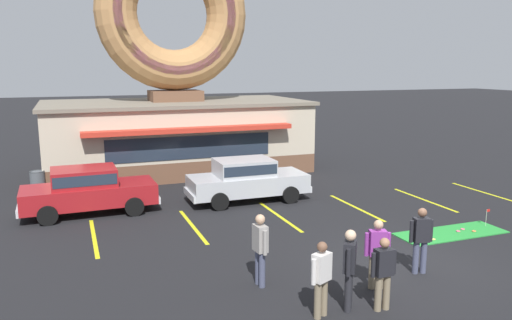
% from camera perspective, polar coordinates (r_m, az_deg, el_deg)
% --- Properties ---
extents(ground_plane, '(160.00, 160.00, 0.00)m').
position_cam_1_polar(ground_plane, '(13.60, 16.69, -11.39)').
color(ground_plane, black).
extents(donut_shop_building, '(12.30, 6.75, 10.96)m').
position_cam_1_polar(donut_shop_building, '(24.39, -9.19, 7.56)').
color(donut_shop_building, brown).
rests_on(donut_shop_building, ground).
extents(putting_mat, '(3.47, 1.19, 0.03)m').
position_cam_1_polar(putting_mat, '(16.43, 21.37, -7.77)').
color(putting_mat, green).
rests_on(putting_mat, ground).
extents(mini_donut_near_left, '(0.13, 0.13, 0.04)m').
position_cam_1_polar(mini_donut_near_left, '(16.77, 23.64, -7.45)').
color(mini_donut_near_left, '#D17F47').
rests_on(mini_donut_near_left, putting_mat).
extents(mini_donut_near_right, '(0.13, 0.13, 0.04)m').
position_cam_1_polar(mini_donut_near_right, '(16.83, 22.55, -7.31)').
color(mini_donut_near_right, '#D8667F').
rests_on(mini_donut_near_right, putting_mat).
extents(mini_donut_mid_left, '(0.13, 0.13, 0.04)m').
position_cam_1_polar(mini_donut_mid_left, '(16.58, 22.11, -7.54)').
color(mini_donut_mid_left, '#D8667F').
rests_on(mini_donut_mid_left, putting_mat).
extents(mini_donut_mid_centre, '(0.13, 0.13, 0.04)m').
position_cam_1_polar(mini_donut_mid_centre, '(15.58, 19.61, -8.53)').
color(mini_donut_mid_centre, '#E5C666').
rests_on(mini_donut_mid_centre, putting_mat).
extents(golf_ball, '(0.04, 0.04, 0.04)m').
position_cam_1_polar(golf_ball, '(16.14, 19.13, -7.82)').
color(golf_ball, white).
rests_on(golf_ball, putting_mat).
extents(putting_flag_pin, '(0.13, 0.01, 0.55)m').
position_cam_1_polar(putting_flag_pin, '(17.43, 24.94, -5.55)').
color(putting_flag_pin, silver).
rests_on(putting_flag_pin, putting_mat).
extents(car_silver, '(4.57, 2.01, 1.60)m').
position_cam_1_polar(car_silver, '(18.72, -1.09, -2.09)').
color(car_silver, '#B2B5BA').
rests_on(car_silver, ground).
extents(car_red, '(4.60, 2.06, 1.60)m').
position_cam_1_polar(car_red, '(18.06, -18.68, -3.13)').
color(car_red, maroon).
rests_on(car_red, ground).
extents(pedestrian_blue_sweater_man, '(0.55, 0.37, 1.59)m').
position_cam_1_polar(pedestrian_blue_sweater_man, '(10.32, 7.49, -13.00)').
color(pedestrian_blue_sweater_man, '#7F7056').
rests_on(pedestrian_blue_sweater_man, ground).
extents(pedestrian_hooded_kid, '(0.60, 0.24, 1.57)m').
position_cam_1_polar(pedestrian_hooded_kid, '(10.83, 14.35, -12.16)').
color(pedestrian_hooded_kid, '#7F7056').
rests_on(pedestrian_hooded_kid, ground).
extents(pedestrian_leather_jacket_man, '(0.27, 0.59, 1.71)m').
position_cam_1_polar(pedestrian_leather_jacket_man, '(11.57, 0.48, -9.84)').
color(pedestrian_leather_jacket_man, '#474C66').
rests_on(pedestrian_leather_jacket_man, ground).
extents(pedestrian_clipboard_woman, '(0.57, 0.34, 1.63)m').
position_cam_1_polar(pedestrian_clipboard_woman, '(11.77, 13.69, -10.07)').
color(pedestrian_clipboard_woman, '#7F7056').
rests_on(pedestrian_clipboard_woman, ground).
extents(pedestrian_beanie_man, '(0.42, 0.50, 1.74)m').
position_cam_1_polar(pedestrian_beanie_man, '(10.65, 10.63, -11.79)').
color(pedestrian_beanie_man, '#232328').
rests_on(pedestrian_beanie_man, ground).
extents(pedestrian_crossing_woman, '(0.58, 0.32, 1.65)m').
position_cam_1_polar(pedestrian_crossing_woman, '(12.89, 18.32, -8.40)').
color(pedestrian_crossing_woman, '#474C66').
rests_on(pedestrian_crossing_woman, ground).
extents(trash_bin, '(0.57, 0.57, 0.97)m').
position_cam_1_polar(trash_bin, '(21.40, -23.68, -2.40)').
color(trash_bin, '#51565B').
rests_on(trash_bin, ground).
extents(parking_stripe_far_left, '(0.12, 3.60, 0.01)m').
position_cam_1_polar(parking_stripe_far_left, '(15.74, -18.03, -8.40)').
color(parking_stripe_far_left, yellow).
rests_on(parking_stripe_far_left, ground).
extents(parking_stripe_left, '(0.12, 3.60, 0.01)m').
position_cam_1_polar(parking_stripe_left, '(16.12, -7.24, -7.50)').
color(parking_stripe_left, yellow).
rests_on(parking_stripe_left, ground).
extents(parking_stripe_mid_left, '(0.12, 3.60, 0.01)m').
position_cam_1_polar(parking_stripe_mid_left, '(17.02, 2.68, -6.43)').
color(parking_stripe_mid_left, yellow).
rests_on(parking_stripe_mid_left, ground).
extents(parking_stripe_centre, '(0.12, 3.60, 0.01)m').
position_cam_1_polar(parking_stripe_centre, '(18.38, 11.34, -5.34)').
color(parking_stripe_centre, yellow).
rests_on(parking_stripe_centre, ground).
extents(parking_stripe_mid_right, '(0.12, 3.60, 0.01)m').
position_cam_1_polar(parking_stripe_mid_right, '(20.09, 18.64, -4.32)').
color(parking_stripe_mid_right, yellow).
rests_on(parking_stripe_mid_right, ground).
extents(parking_stripe_right, '(0.12, 3.60, 0.01)m').
position_cam_1_polar(parking_stripe_right, '(22.08, 24.69, -3.42)').
color(parking_stripe_right, yellow).
rests_on(parking_stripe_right, ground).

